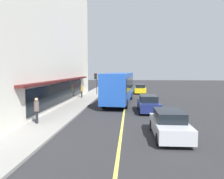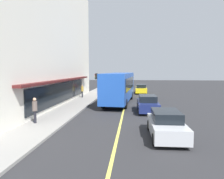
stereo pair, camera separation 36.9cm
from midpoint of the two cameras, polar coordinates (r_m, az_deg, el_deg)
ground at (r=24.51m, az=3.93°, el=-3.86°), size 120.00×120.00×0.00m
sidewalk at (r=25.19m, az=-8.08°, el=-3.48°), size 80.00×2.77×0.15m
lane_centre_stripe at (r=24.51m, az=3.93°, el=-3.85°), size 36.00×0.16×0.01m
storefront_building at (r=25.52m, az=-22.68°, el=13.23°), size 27.68×9.62×15.19m
bus at (r=24.82m, az=2.35°, el=0.88°), size 11.28×3.32×3.50m
traffic_light at (r=32.77m, az=-3.82°, el=2.86°), size 0.30×0.52×3.20m
car_silver at (r=12.81m, az=15.01°, el=-8.98°), size 4.33×1.91×1.52m
car_yellow at (r=35.82m, az=8.02°, el=0.15°), size 4.33×1.92×1.52m
car_navy at (r=20.10m, az=9.98°, el=-3.77°), size 4.33×1.92×1.52m
pedestrian_at_corner at (r=29.34m, az=-7.55°, el=-0.08°), size 0.34×0.34×1.72m
pedestrian_by_curb at (r=35.62m, az=-2.59°, el=0.72°), size 0.34×0.34×1.57m
pedestrian_waiting at (r=15.80m, az=-19.20°, el=-4.62°), size 0.34×0.34×1.79m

